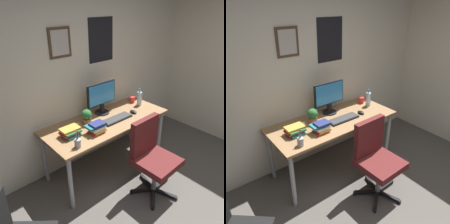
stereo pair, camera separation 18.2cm
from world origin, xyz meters
TOP-DOWN VIEW (x-y plane):
  - wall_back at (0.00, 2.15)m, footprint 4.40×0.10m
  - desk at (0.20, 1.71)m, footprint 1.68×0.71m
  - office_chair at (0.29, 1.03)m, footprint 0.55×0.57m
  - monitor at (0.28, 1.91)m, footprint 0.46×0.20m
  - keyboard at (0.30, 1.63)m, footprint 0.43×0.15m
  - computer_mouse at (0.60, 1.62)m, footprint 0.06×0.11m
  - water_bottle at (0.86, 1.75)m, footprint 0.07×0.07m
  - coffee_mug_near at (0.86, 1.89)m, footprint 0.12×0.08m
  - potted_plant at (-0.06, 1.80)m, footprint 0.13×0.13m
  - pen_cup at (-0.43, 1.46)m, footprint 0.07×0.07m
  - book_stack_left at (-0.36, 1.70)m, footprint 0.22×0.18m
  - book_stack_right at (-0.10, 1.56)m, footprint 0.22×0.17m

SIDE VIEW (x-z plane):
  - office_chair at x=0.29m, z-range 0.05..1.00m
  - desk at x=0.20m, z-range 0.30..1.04m
  - keyboard at x=0.30m, z-range 0.74..0.77m
  - computer_mouse at x=0.60m, z-range 0.74..0.78m
  - coffee_mug_near at x=0.86m, z-range 0.74..0.83m
  - book_stack_left at x=-0.36m, z-range 0.75..0.85m
  - pen_cup at x=-0.43m, z-range 0.70..0.90m
  - book_stack_right at x=-0.10m, z-range 0.75..0.87m
  - potted_plant at x=-0.06m, z-range 0.75..0.95m
  - water_bottle at x=0.86m, z-range 0.72..0.98m
  - monitor at x=0.28m, z-range 0.77..1.20m
  - wall_back at x=0.00m, z-range 0.00..2.60m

